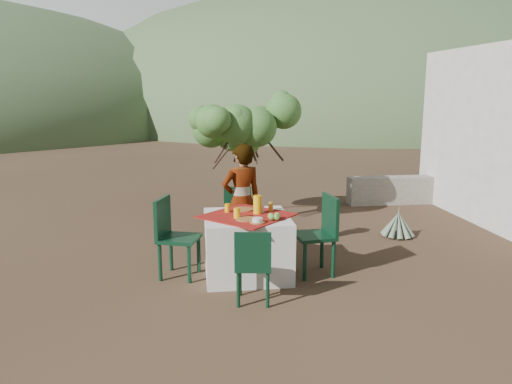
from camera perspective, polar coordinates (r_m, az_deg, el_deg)
ground at (r=6.51m, az=0.07°, el=-8.73°), size 160.00×160.00×0.00m
table at (r=6.18m, az=-1.04°, el=-6.10°), size 1.30×1.30×0.76m
chair_far at (r=7.26m, az=-2.10°, el=-2.58°), size 0.44×0.44×0.87m
chair_near at (r=5.32m, az=-0.33°, el=-8.15°), size 0.44×0.44×0.83m
chair_left at (r=6.17m, az=-9.53°, el=-4.69°), size 0.57×0.57×0.98m
chair_right at (r=6.23m, az=7.40°, el=-4.43°), size 0.51×0.51×0.99m
person at (r=6.78m, az=-1.65°, el=-1.02°), size 0.66×0.53×1.56m
shrub_tree at (r=8.45m, az=-0.99°, el=6.70°), size 1.66×1.63×1.95m
agave at (r=8.13m, az=15.92°, el=-3.64°), size 0.53×0.52×0.56m
stone_wall at (r=10.60m, az=17.28°, el=0.25°), size 2.60×0.35×0.55m
hill_near_right at (r=44.01m, az=9.73°, el=8.41°), size 48.00×48.00×20.00m
hill_far_center at (r=58.19m, az=-10.56°, el=9.10°), size 60.00×60.00×24.00m
hill_far_right at (r=59.52m, az=21.91°, el=8.52°), size 36.00×36.00×14.00m
plate_far at (r=6.35m, az=-1.46°, el=-1.99°), size 0.26×0.26×0.01m
plate_near at (r=5.87m, az=-1.15°, el=-3.11°), size 0.25×0.25×0.01m
glass_far at (r=6.23m, az=-3.30°, el=-1.83°), size 0.07×0.07×0.11m
glass_near at (r=5.93m, az=-2.20°, el=-2.41°), size 0.08×0.08×0.12m
juice_pitcher at (r=6.14m, az=0.17°, el=-1.43°), size 0.10×0.10×0.23m
bowl_plate at (r=5.73m, az=0.16°, el=-3.47°), size 0.18×0.18×0.01m
white_bowl at (r=5.73m, az=0.16°, el=-3.20°), size 0.12×0.12×0.05m
jar_left at (r=6.27m, az=1.67°, el=-1.80°), size 0.06×0.06×0.09m
jar_right at (r=6.38m, az=1.72°, el=-1.56°), size 0.06×0.06×0.09m
napkin_holder at (r=6.20m, az=0.59°, el=-1.93°), size 0.08×0.05×0.10m
fruit_cluster at (r=5.86m, az=2.07°, el=-2.81°), size 0.15×0.14×0.08m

